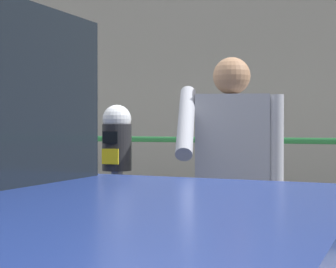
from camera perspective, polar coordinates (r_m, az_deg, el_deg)
The scene contains 4 objects.
parking_meter at distance 3.25m, azimuth -5.42°, elevation -3.37°, with size 0.18×0.19×1.36m.
pedestrian_at_meter at distance 3.18m, azimuth 6.73°, elevation -4.65°, with size 0.59×0.70×1.63m.
background_railing at distance 5.55m, azimuth 3.19°, elevation -3.53°, with size 24.06×0.06×1.12m.
backdrop_wall at distance 7.76m, azimuth 8.94°, elevation 4.44°, with size 32.00×0.50×3.71m, color gray.
Camera 1 is at (1.85, -2.58, 1.36)m, focal length 57.71 mm.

